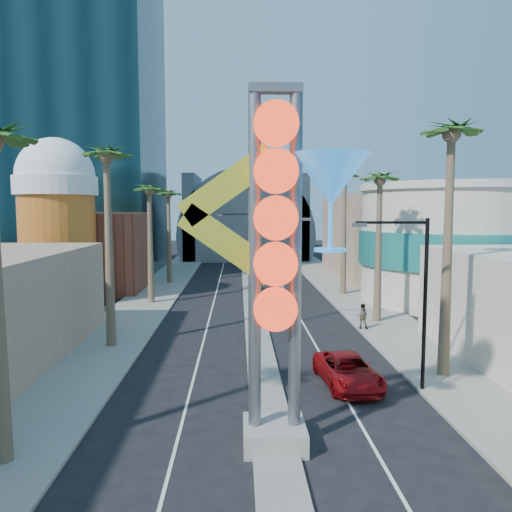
# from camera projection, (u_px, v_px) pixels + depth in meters

# --- Properties ---
(ground) EXTENTS (240.00, 240.00, 0.00)m
(ground) POSITION_uv_depth(u_px,v_px,m) (282.00, 493.00, 14.77)
(ground) COLOR black
(ground) RESTS_ON ground
(sidewalk_west) EXTENTS (5.00, 100.00, 0.15)m
(sidewalk_west) POSITION_uv_depth(u_px,v_px,m) (155.00, 294.00, 49.25)
(sidewalk_west) COLOR gray
(sidewalk_west) RESTS_ON ground
(sidewalk_east) EXTENTS (5.00, 100.00, 0.15)m
(sidewalk_east) POSITION_uv_depth(u_px,v_px,m) (346.00, 292.00, 49.92)
(sidewalk_east) COLOR gray
(sidewalk_east) RESTS_ON ground
(median) EXTENTS (1.60, 84.00, 0.15)m
(median) POSITION_uv_depth(u_px,v_px,m) (250.00, 288.00, 52.57)
(median) COLOR gray
(median) RESTS_ON ground
(hotel_tower) EXTENTS (20.00, 20.00, 50.00)m
(hotel_tower) POSITION_uv_depth(u_px,v_px,m) (75.00, 78.00, 63.37)
(hotel_tower) COLOR black
(hotel_tower) RESTS_ON ground
(brick_filler_west) EXTENTS (10.00, 10.00, 8.00)m
(brick_filler_west) POSITION_uv_depth(u_px,v_px,m) (96.00, 252.00, 51.63)
(brick_filler_west) COLOR brown
(brick_filler_west) RESTS_ON ground
(filler_east) EXTENTS (10.00, 20.00, 10.00)m
(filler_east) POSITION_uv_depth(u_px,v_px,m) (376.00, 236.00, 62.62)
(filler_east) COLOR #977A61
(filler_east) RESTS_ON ground
(beer_mug) EXTENTS (7.00, 7.00, 14.50)m
(beer_mug) POSITION_uv_depth(u_px,v_px,m) (57.00, 215.00, 43.28)
(beer_mug) COLOR #B75218
(beer_mug) RESTS_ON ground
(turquoise_building) EXTENTS (16.60, 16.60, 10.60)m
(turquoise_building) POSITION_uv_depth(u_px,v_px,m) (453.00, 244.00, 44.76)
(turquoise_building) COLOR beige
(turquoise_building) RESTS_ON ground
(canopy) EXTENTS (22.00, 16.00, 22.00)m
(canopy) POSITION_uv_depth(u_px,v_px,m) (246.00, 233.00, 86.00)
(canopy) COLOR slate
(canopy) RESTS_ON ground
(neon_sign) EXTENTS (6.53, 2.60, 12.55)m
(neon_sign) POSITION_uv_depth(u_px,v_px,m) (299.00, 241.00, 17.06)
(neon_sign) COLOR gray
(neon_sign) RESTS_ON ground
(streetlight_0) EXTENTS (3.79, 0.25, 8.00)m
(streetlight_0) POSITION_uv_depth(u_px,v_px,m) (265.00, 260.00, 34.23)
(streetlight_0) COLOR black
(streetlight_0) RESTS_ON ground
(streetlight_1) EXTENTS (3.79, 0.25, 8.00)m
(streetlight_1) POSITION_uv_depth(u_px,v_px,m) (244.00, 239.00, 58.07)
(streetlight_1) COLOR black
(streetlight_1) RESTS_ON ground
(streetlight_2) EXTENTS (3.45, 0.25, 8.00)m
(streetlight_2) POSITION_uv_depth(u_px,v_px,m) (415.00, 288.00, 22.51)
(streetlight_2) COLOR black
(streetlight_2) RESTS_ON ground
(palm_1) EXTENTS (2.40, 2.40, 12.70)m
(palm_1) POSITION_uv_depth(u_px,v_px,m) (107.00, 168.00, 29.35)
(palm_1) COLOR brown
(palm_1) RESTS_ON ground
(palm_2) EXTENTS (2.40, 2.40, 11.20)m
(palm_2) POSITION_uv_depth(u_px,v_px,m) (149.00, 197.00, 43.41)
(palm_2) COLOR brown
(palm_2) RESTS_ON ground
(palm_3) EXTENTS (2.40, 2.40, 11.20)m
(palm_3) POSITION_uv_depth(u_px,v_px,m) (168.00, 199.00, 55.35)
(palm_3) COLOR brown
(palm_3) RESTS_ON ground
(palm_5) EXTENTS (2.40, 2.40, 13.20)m
(palm_5) POSITION_uv_depth(u_px,v_px,m) (451.00, 149.00, 23.98)
(palm_5) COLOR brown
(palm_5) RESTS_ON ground
(palm_6) EXTENTS (2.40, 2.40, 11.70)m
(palm_6) POSITION_uv_depth(u_px,v_px,m) (380.00, 188.00, 36.04)
(palm_6) COLOR brown
(palm_6) RESTS_ON ground
(palm_7) EXTENTS (2.40, 2.40, 12.70)m
(palm_7) POSITION_uv_depth(u_px,v_px,m) (345.00, 184.00, 47.90)
(palm_7) COLOR brown
(palm_7) RESTS_ON ground
(red_pickup) EXTENTS (2.86, 5.38, 1.44)m
(red_pickup) POSITION_uv_depth(u_px,v_px,m) (348.00, 371.00, 23.73)
(red_pickup) COLOR #9D0C0F
(red_pickup) RESTS_ON ground
(pedestrian_b) EXTENTS (0.99, 0.86, 1.73)m
(pedestrian_b) POSITION_uv_depth(u_px,v_px,m) (362.00, 316.00, 34.47)
(pedestrian_b) COLOR gray
(pedestrian_b) RESTS_ON sidewalk_east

